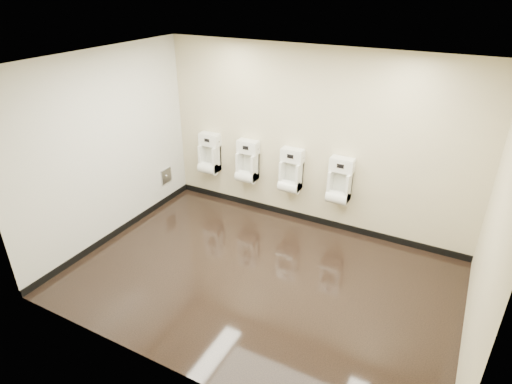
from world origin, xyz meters
TOP-DOWN VIEW (x-y plane):
  - ground at (0.00, 0.00)m, footprint 5.00×3.50m
  - ceiling at (0.00, 0.00)m, footprint 5.00×3.50m
  - back_wall at (0.00, 1.75)m, footprint 5.00×0.02m
  - front_wall at (0.00, -1.75)m, footprint 5.00×0.02m
  - left_wall at (-2.50, 0.00)m, footprint 0.02×3.50m
  - right_wall at (2.50, 0.00)m, footprint 0.02×3.50m
  - tile_overlay_left at (-2.50, 0.00)m, footprint 0.01×3.50m
  - skirting_back at (0.00, 1.74)m, footprint 5.00×0.02m
  - skirting_left at (-2.49, 0.00)m, footprint 0.02×3.50m
  - access_panel at (-2.48, 1.20)m, footprint 0.04×0.25m
  - urinal_0 at (-1.84, 1.63)m, footprint 0.37×0.28m
  - urinal_1 at (-1.08, 1.63)m, footprint 0.37×0.28m
  - urinal_2 at (-0.29, 1.63)m, footprint 0.37×0.28m
  - urinal_3 at (0.51, 1.63)m, footprint 0.37×0.28m

SIDE VIEW (x-z plane):
  - ground at x=0.00m, z-range 0.00..0.00m
  - skirting_back at x=0.00m, z-range 0.00..0.10m
  - skirting_left at x=-2.49m, z-range 0.00..0.10m
  - access_panel at x=-2.48m, z-range 0.38..0.62m
  - urinal_0 at x=-1.84m, z-range 0.48..1.18m
  - urinal_1 at x=-1.08m, z-range 0.48..1.18m
  - urinal_2 at x=-0.29m, z-range 0.48..1.18m
  - urinal_3 at x=0.51m, z-range 0.48..1.18m
  - back_wall at x=0.00m, z-range 0.00..2.80m
  - front_wall at x=0.00m, z-range 0.00..2.80m
  - left_wall at x=-2.50m, z-range 0.00..2.80m
  - right_wall at x=2.50m, z-range 0.00..2.80m
  - tile_overlay_left at x=-2.50m, z-range 0.00..2.80m
  - ceiling at x=0.00m, z-range 2.80..2.80m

